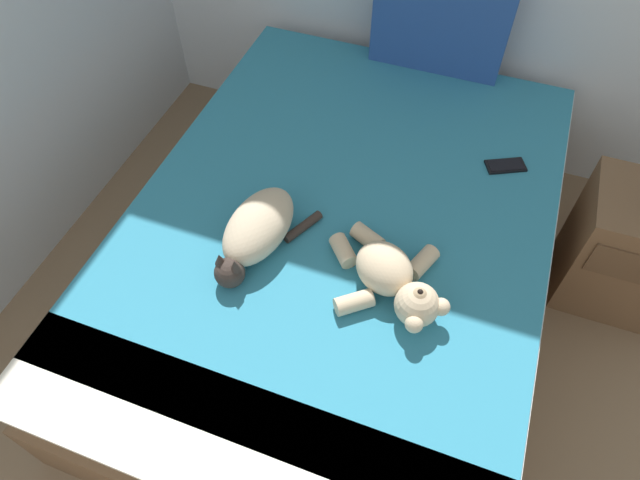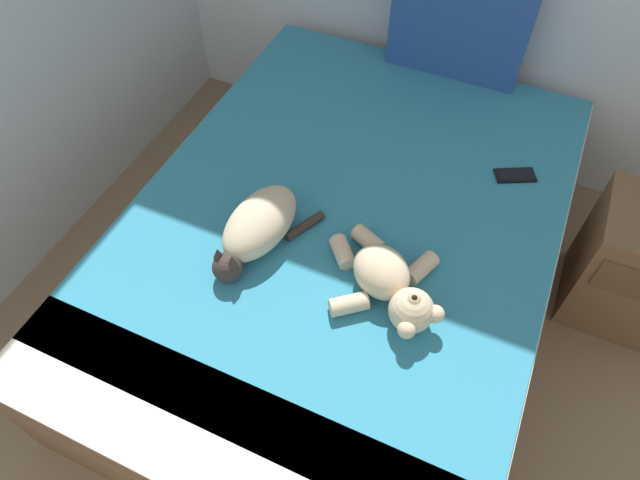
{
  "view_description": "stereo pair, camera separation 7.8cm",
  "coord_description": "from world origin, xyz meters",
  "px_view_note": "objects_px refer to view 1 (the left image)",
  "views": [
    {
      "loc": [
        1.69,
        1.72,
        2.06
      ],
      "look_at": [
        1.3,
        2.77,
        0.6
      ],
      "focal_mm": 31.2,
      "sensor_mm": 36.0,
      "label": 1
    },
    {
      "loc": [
        1.76,
        1.74,
        2.06
      ],
      "look_at": [
        1.3,
        2.77,
        0.6
      ],
      "focal_mm": 31.2,
      "sensor_mm": 36.0,
      "label": 2
    }
  ],
  "objects_px": {
    "patterned_cushion": "(441,18)",
    "teddy_bear": "(393,279)",
    "nightstand": "(634,251)",
    "bed": "(339,257)",
    "cell_phone": "(506,166)",
    "cat": "(256,231)"
  },
  "relations": [
    {
      "from": "patterned_cushion",
      "to": "teddy_bear",
      "type": "bearing_deg",
      "value": -83.07
    },
    {
      "from": "teddy_bear",
      "to": "nightstand",
      "type": "distance_m",
      "value": 1.14
    },
    {
      "from": "bed",
      "to": "cell_phone",
      "type": "xyz_separation_m",
      "value": [
        0.51,
        0.43,
        0.29
      ]
    },
    {
      "from": "cell_phone",
      "to": "cat",
      "type": "bearing_deg",
      "value": -137.96
    },
    {
      "from": "teddy_bear",
      "to": "nightstand",
      "type": "relative_size",
      "value": 0.8
    },
    {
      "from": "bed",
      "to": "cat",
      "type": "bearing_deg",
      "value": -133.22
    },
    {
      "from": "patterned_cushion",
      "to": "cell_phone",
      "type": "height_order",
      "value": "patterned_cushion"
    },
    {
      "from": "cat",
      "to": "teddy_bear",
      "type": "height_order",
      "value": "cat"
    },
    {
      "from": "patterned_cushion",
      "to": "nightstand",
      "type": "xyz_separation_m",
      "value": [
        0.99,
        -0.52,
        -0.51
      ]
    },
    {
      "from": "teddy_bear",
      "to": "cell_phone",
      "type": "relative_size",
      "value": 2.65
    },
    {
      "from": "patterned_cushion",
      "to": "cell_phone",
      "type": "distance_m",
      "value": 0.71
    },
    {
      "from": "bed",
      "to": "nightstand",
      "type": "distance_m",
      "value": 1.18
    },
    {
      "from": "cat",
      "to": "teddy_bear",
      "type": "bearing_deg",
      "value": -2.95
    },
    {
      "from": "bed",
      "to": "nightstand",
      "type": "height_order",
      "value": "bed"
    },
    {
      "from": "patterned_cushion",
      "to": "nightstand",
      "type": "bearing_deg",
      "value": -27.92
    },
    {
      "from": "patterned_cushion",
      "to": "nightstand",
      "type": "relative_size",
      "value": 1.05
    },
    {
      "from": "nightstand",
      "to": "cell_phone",
      "type": "bearing_deg",
      "value": -178.98
    },
    {
      "from": "bed",
      "to": "cat",
      "type": "distance_m",
      "value": 0.48
    },
    {
      "from": "bed",
      "to": "nightstand",
      "type": "relative_size",
      "value": 3.81
    },
    {
      "from": "cat",
      "to": "teddy_bear",
      "type": "distance_m",
      "value": 0.48
    },
    {
      "from": "teddy_bear",
      "to": "cell_phone",
      "type": "distance_m",
      "value": 0.74
    },
    {
      "from": "bed",
      "to": "patterned_cushion",
      "type": "xyz_separation_m",
      "value": [
        0.11,
        0.96,
        0.51
      ]
    }
  ]
}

